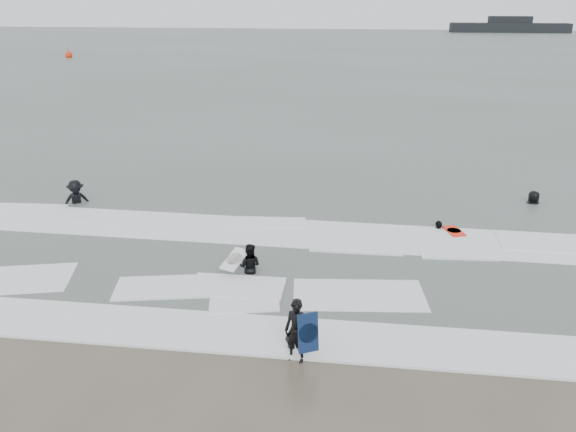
# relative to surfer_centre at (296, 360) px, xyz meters

# --- Properties ---
(ground) EXTENTS (320.00, 320.00, 0.00)m
(ground) POSITION_rel_surfer_centre_xyz_m (-1.15, 1.45, 0.00)
(ground) COLOR brown
(ground) RESTS_ON ground
(sea) EXTENTS (320.00, 320.00, 0.00)m
(sea) POSITION_rel_surfer_centre_xyz_m (-1.15, 81.45, 0.06)
(sea) COLOR #47544C
(sea) RESTS_ON ground
(surfer_centre) EXTENTS (0.66, 0.51, 1.60)m
(surfer_centre) POSITION_rel_surfer_centre_xyz_m (0.00, 0.00, 0.00)
(surfer_centre) COLOR black
(surfer_centre) RESTS_ON ground
(surfer_wading) EXTENTS (0.77, 0.62, 1.51)m
(surfer_wading) POSITION_rel_surfer_centre_xyz_m (-2.03, 4.28, 0.00)
(surfer_wading) COLOR black
(surfer_wading) RESTS_ON ground
(surfer_breaker) EXTENTS (1.40, 1.31, 1.90)m
(surfer_breaker) POSITION_rel_surfer_centre_xyz_m (-10.38, 9.31, 0.00)
(surfer_breaker) COLOR black
(surfer_breaker) RESTS_ON ground
(surfer_right_near) EXTENTS (0.82, 0.94, 1.52)m
(surfer_right_near) POSITION_rel_surfer_centre_xyz_m (4.12, 8.66, 0.00)
(surfer_right_near) COLOR black
(surfer_right_near) RESTS_ON ground
(surfer_right_far) EXTENTS (0.93, 0.69, 1.73)m
(surfer_right_far) POSITION_rel_surfer_centre_xyz_m (8.26, 12.07, 0.00)
(surfer_right_far) COLOR black
(surfer_right_far) RESTS_ON ground
(surf_foam) EXTENTS (30.03, 9.06, 0.09)m
(surf_foam) POSITION_rel_surfer_centre_xyz_m (-1.15, 5.15, 0.04)
(surf_foam) COLOR white
(surf_foam) RESTS_ON ground
(bodyboards) EXTENTS (7.84, 9.23, 1.25)m
(bodyboards) POSITION_rel_surfer_centre_xyz_m (0.83, 4.14, 0.50)
(bodyboards) COLOR #0E2044
(bodyboards) RESTS_ON ground
(buoy) EXTENTS (1.00, 1.00, 1.65)m
(buoy) POSITION_rel_surfer_centre_xyz_m (-42.67, 68.31, 0.42)
(buoy) COLOR red
(buoy) RESTS_ON ground
(vessel_horizon) EXTENTS (29.72, 5.31, 4.03)m
(vessel_horizon) POSITION_rel_surfer_centre_xyz_m (35.99, 149.67, 1.50)
(vessel_horizon) COLOR black
(vessel_horizon) RESTS_ON ground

